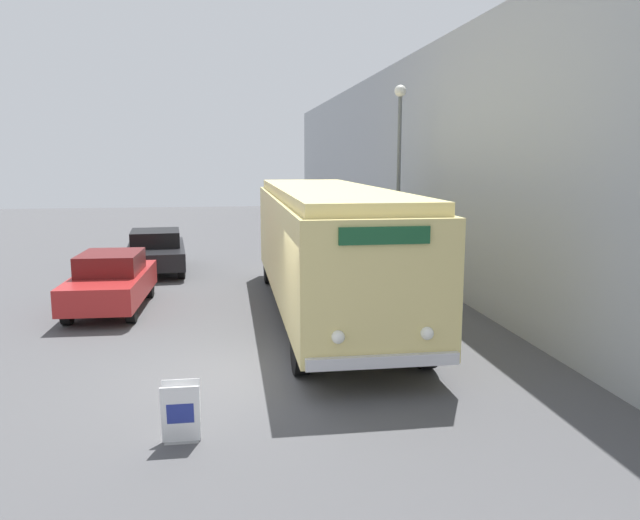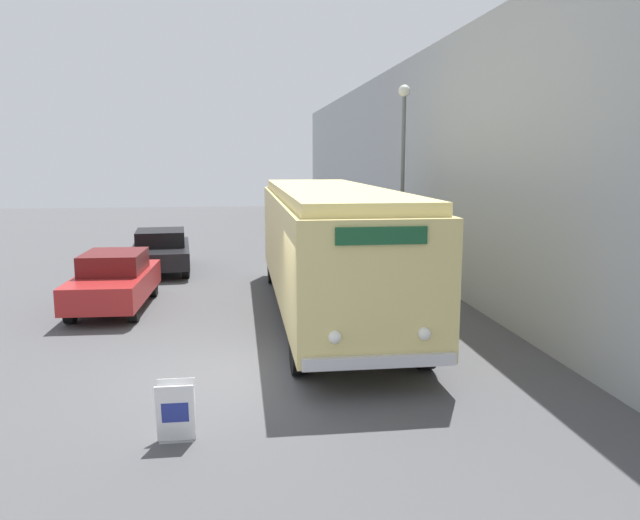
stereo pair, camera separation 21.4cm
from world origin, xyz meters
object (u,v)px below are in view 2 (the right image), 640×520
sign_board (176,412)px  streetlamp (403,155)px  vintage_bus (329,243)px  parked_car_near (114,280)px  parked_car_mid (161,250)px

sign_board → streetlamp: (6.00, 10.62, 3.56)m
vintage_bus → parked_car_near: bearing=166.1°
vintage_bus → parked_car_near: size_ratio=2.70×
vintage_bus → streetlamp: size_ratio=1.87×
parked_car_mid → sign_board: bearing=-87.6°
sign_board → parked_car_mid: 13.63m
vintage_bus → parked_car_mid: size_ratio=2.52×
parked_car_near → parked_car_mid: 5.48m
vintage_bus → parked_car_near: (-5.44, 1.35, -1.08)m
streetlamp → parked_car_near: 9.28m
vintage_bus → sign_board: bearing=-115.0°
vintage_bus → parked_car_mid: 8.45m
parked_car_near → vintage_bus: bearing=-12.1°
parked_car_near → parked_car_mid: bearing=86.1°
streetlamp → parked_car_mid: size_ratio=1.35×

